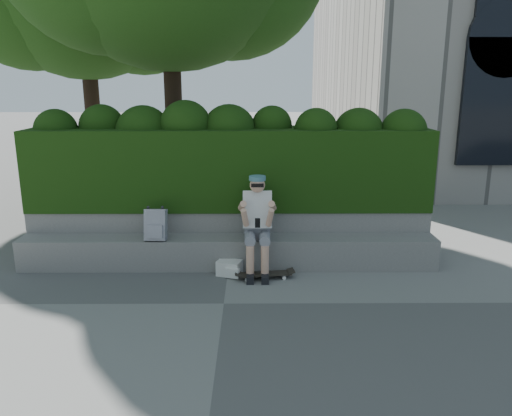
{
  "coord_description": "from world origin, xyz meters",
  "views": [
    {
      "loc": [
        0.35,
        -5.61,
        2.62
      ],
      "look_at": [
        0.4,
        1.0,
        0.95
      ],
      "focal_mm": 35.0,
      "sensor_mm": 36.0,
      "label": 1
    }
  ],
  "objects_px": {
    "person": "(257,221)",
    "backpack_ground": "(229,268)",
    "backpack_plaid": "(156,225)",
    "skateboard": "(265,274)"
  },
  "relations": [
    {
      "from": "person",
      "to": "backpack_ground",
      "type": "bearing_deg",
      "value": -161.37
    },
    {
      "from": "person",
      "to": "backpack_plaid",
      "type": "xyz_separation_m",
      "value": [
        -1.43,
        0.08,
        -0.08
      ]
    },
    {
      "from": "skateboard",
      "to": "backpack_ground",
      "type": "xyz_separation_m",
      "value": [
        -0.49,
        0.14,
        0.04
      ]
    },
    {
      "from": "backpack_plaid",
      "to": "backpack_ground",
      "type": "xyz_separation_m",
      "value": [
        1.04,
        -0.21,
        -0.57
      ]
    },
    {
      "from": "person",
      "to": "skateboard",
      "type": "xyz_separation_m",
      "value": [
        0.1,
        -0.27,
        -0.69
      ]
    },
    {
      "from": "backpack_plaid",
      "to": "backpack_ground",
      "type": "relative_size",
      "value": 1.37
    },
    {
      "from": "person",
      "to": "skateboard",
      "type": "relative_size",
      "value": 1.84
    },
    {
      "from": "person",
      "to": "backpack_plaid",
      "type": "distance_m",
      "value": 1.44
    },
    {
      "from": "backpack_plaid",
      "to": "skateboard",
      "type": "bearing_deg",
      "value": -9.82
    },
    {
      "from": "skateboard",
      "to": "backpack_plaid",
      "type": "bearing_deg",
      "value": 159.24
    }
  ]
}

